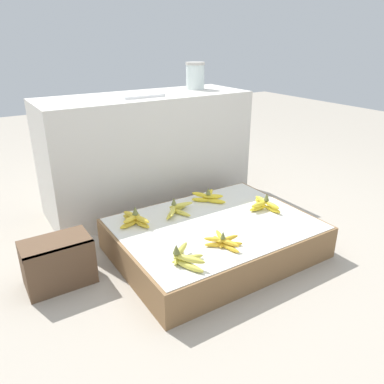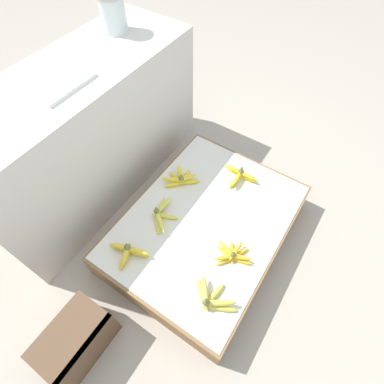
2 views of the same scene
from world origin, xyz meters
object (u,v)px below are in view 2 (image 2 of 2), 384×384
(wooden_crate, at_px, (77,340))
(banana_bunch_front_midleft, at_px, (233,255))
(banana_bunch_back_midleft, at_px, (161,214))
(glass_jar, at_px, (113,12))
(banana_bunch_front_left, at_px, (212,299))
(banana_bunch_back_left, at_px, (128,251))
(banana_bunch_back_midright, at_px, (181,179))
(foam_tray_white, at_px, (60,83))
(banana_bunch_middle_right, at_px, (239,175))

(wooden_crate, bearing_deg, banana_bunch_front_midleft, -29.22)
(banana_bunch_back_midleft, height_order, glass_jar, glass_jar)
(wooden_crate, bearing_deg, banana_bunch_front_left, -42.07)
(banana_bunch_back_left, distance_m, banana_bunch_back_midleft, 0.27)
(banana_bunch_front_midleft, xyz_separation_m, banana_bunch_back_midleft, (-0.01, 0.45, 0.00))
(banana_bunch_back_midright, height_order, foam_tray_white, foam_tray_white)
(banana_bunch_back_midright, bearing_deg, glass_jar, 64.59)
(wooden_crate, bearing_deg, banana_bunch_back_midright, 5.34)
(banana_bunch_back_midleft, height_order, foam_tray_white, foam_tray_white)
(banana_bunch_front_midleft, distance_m, banana_bunch_back_left, 0.54)
(wooden_crate, relative_size, glass_jar, 1.73)
(banana_bunch_front_midleft, distance_m, banana_bunch_back_midleft, 0.45)
(banana_bunch_middle_right, height_order, banana_bunch_back_midright, banana_bunch_middle_right)
(glass_jar, bearing_deg, banana_bunch_back_midright, -115.41)
(banana_bunch_back_midleft, xyz_separation_m, banana_bunch_back_midright, (0.27, 0.05, 0.00))
(wooden_crate, xyz_separation_m, banana_bunch_middle_right, (1.20, -0.19, 0.10))
(wooden_crate, height_order, foam_tray_white, foam_tray_white)
(glass_jar, bearing_deg, banana_bunch_middle_right, -94.72)
(banana_bunch_back_left, bearing_deg, wooden_crate, -173.90)
(banana_bunch_back_left, bearing_deg, foam_tray_white, 59.62)
(banana_bunch_back_left, xyz_separation_m, glass_jar, (0.83, 0.66, 0.68))
(wooden_crate, height_order, banana_bunch_front_left, banana_bunch_front_left)
(wooden_crate, distance_m, banana_bunch_back_midright, 0.99)
(foam_tray_white, bearing_deg, banana_bunch_middle_right, -61.06)
(banana_bunch_back_midleft, bearing_deg, banana_bunch_front_midleft, -88.44)
(banana_bunch_front_midleft, height_order, banana_bunch_back_midright, banana_bunch_back_midright)
(banana_bunch_front_left, height_order, foam_tray_white, foam_tray_white)
(banana_bunch_front_left, height_order, banana_bunch_back_midleft, banana_bunch_front_left)
(banana_bunch_front_midleft, distance_m, banana_bunch_back_midright, 0.56)
(banana_bunch_front_left, distance_m, banana_bunch_back_midright, 0.73)
(wooden_crate, bearing_deg, glass_jar, 28.94)
(banana_bunch_front_left, height_order, banana_bunch_middle_right, banana_bunch_front_left)
(banana_bunch_front_midleft, relative_size, banana_bunch_back_midleft, 0.92)
(foam_tray_white, bearing_deg, banana_bunch_front_midleft, -92.08)
(foam_tray_white, bearing_deg, banana_bunch_back_left, -120.38)
(banana_bunch_front_midleft, relative_size, glass_jar, 1.10)
(banana_bunch_back_left, bearing_deg, banana_bunch_front_left, -85.74)
(wooden_crate, relative_size, banana_bunch_back_left, 1.49)
(banana_bunch_front_left, relative_size, banana_bunch_back_midright, 1.20)
(glass_jar, bearing_deg, banana_bunch_back_midleft, -130.11)
(banana_bunch_back_midright, height_order, glass_jar, glass_jar)
(banana_bunch_front_left, distance_m, banana_bunch_back_midleft, 0.53)
(banana_bunch_back_midright, bearing_deg, banana_bunch_front_midleft, -116.97)
(banana_bunch_back_midleft, relative_size, foam_tray_white, 0.80)
(glass_jar, bearing_deg, banana_bunch_front_midleft, -116.11)
(banana_bunch_middle_right, relative_size, banana_bunch_back_midright, 1.11)
(banana_bunch_front_left, bearing_deg, banana_bunch_back_midright, 46.24)
(banana_bunch_front_left, height_order, banana_bunch_back_midright, banana_bunch_front_left)
(glass_jar, relative_size, foam_tray_white, 0.67)
(banana_bunch_back_left, relative_size, foam_tray_white, 0.78)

